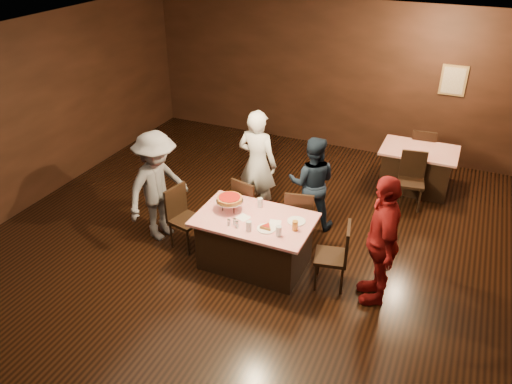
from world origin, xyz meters
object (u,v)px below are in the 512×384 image
at_px(chair_back_near, 411,181).
at_px(main_table, 255,241).
at_px(diner_white_jacket, 257,164).
at_px(glass_front_right, 279,231).
at_px(diner_grey_knit, 158,186).
at_px(glass_back, 260,203).
at_px(chair_far_left, 251,205).
at_px(pizza_stand, 230,199).
at_px(back_table, 417,169).
at_px(chair_far_right, 300,216).
at_px(chair_end_right, 331,255).
at_px(glass_amber, 295,226).
at_px(diner_navy_hoodie, 312,183).
at_px(glass_front_left, 249,226).
at_px(chair_end_left, 186,219).
at_px(plate_empty, 296,221).
at_px(diner_red_shirt, 381,240).
at_px(chair_back_far, 422,151).

bearing_deg(chair_back_near, main_table, -133.79).
distance_m(diner_white_jacket, glass_front_right, 1.84).
xyz_separation_m(diner_grey_knit, glass_back, (1.56, 0.22, -0.02)).
relative_size(chair_far_left, pizza_stand, 2.50).
relative_size(back_table, chair_far_left, 1.37).
bearing_deg(chair_far_right, chair_end_right, 121.26).
height_order(glass_amber, glass_back, same).
relative_size(diner_white_jacket, glass_back, 12.87).
distance_m(chair_far_right, glass_back, 0.73).
bearing_deg(chair_end_right, diner_navy_hoodie, -162.93).
distance_m(main_table, glass_front_left, 0.55).
bearing_deg(main_table, glass_front_right, -29.05).
relative_size(chair_end_left, glass_amber, 6.79).
xyz_separation_m(main_table, glass_front_left, (0.05, -0.30, 0.46)).
xyz_separation_m(chair_far_left, glass_amber, (1.00, -0.80, 0.37)).
relative_size(chair_far_left, chair_back_near, 1.00).
distance_m(back_table, chair_end_left, 4.30).
relative_size(pizza_stand, plate_empty, 1.52).
xyz_separation_m(chair_far_right, diner_red_shirt, (1.31, -0.74, 0.41)).
bearing_deg(chair_far_right, chair_back_far, -125.39).
relative_size(chair_far_left, chair_far_right, 1.00).
distance_m(chair_end_right, diner_navy_hoodie, 1.50).
height_order(back_table, glass_amber, glass_amber).
distance_m(main_table, chair_end_right, 1.10).
relative_size(chair_back_near, chair_back_far, 1.00).
bearing_deg(chair_far_right, pizza_stand, 29.42).
bearing_deg(chair_far_left, diner_white_jacket, -62.82).
bearing_deg(main_table, diner_grey_knit, 177.07).
distance_m(chair_end_left, diner_red_shirt, 2.84).
relative_size(chair_back_far, glass_front_left, 6.79).
height_order(plate_empty, glass_front_right, glass_front_right).
relative_size(chair_far_right, glass_front_left, 6.79).
distance_m(chair_far_left, chair_far_right, 0.80).
xyz_separation_m(back_table, plate_empty, (-1.19, -3.07, 0.39)).
relative_size(pizza_stand, glass_back, 2.71).
bearing_deg(glass_front_right, chair_far_left, 130.36).
relative_size(diner_grey_knit, glass_back, 12.34).
bearing_deg(chair_back_near, plate_empty, -125.84).
distance_m(plate_empty, glass_front_left, 0.68).
height_order(diner_white_jacket, glass_front_right, diner_white_jacket).
relative_size(back_table, chair_end_left, 1.37).
relative_size(chair_end_right, pizza_stand, 2.50).
relative_size(chair_end_left, glass_front_left, 6.79).
distance_m(chair_far_right, diner_white_jacket, 1.16).
height_order(pizza_stand, glass_back, pizza_stand).
xyz_separation_m(chair_end_right, chair_back_near, (0.64, 2.52, 0.00)).
height_order(back_table, diner_white_jacket, diner_white_jacket).
height_order(chair_back_far, pizza_stand, pizza_stand).
bearing_deg(diner_grey_knit, diner_navy_hoodie, -45.95).
bearing_deg(diner_navy_hoodie, chair_end_left, 27.00).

